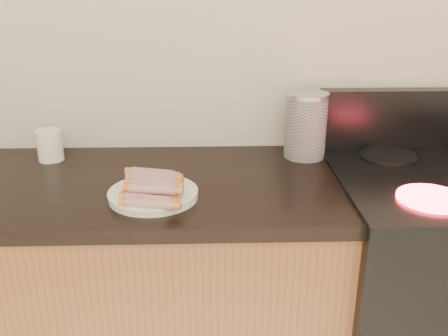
{
  "coord_description": "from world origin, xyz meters",
  "views": [
    {
      "loc": [
        0.02,
        0.32,
        1.47
      ],
      "look_at": [
        0.06,
        1.62,
        0.96
      ],
      "focal_mm": 40.0,
      "sensor_mm": 36.0,
      "label": 1
    }
  ],
  "objects_px": {
    "main_plate": "(153,195)",
    "side_plate": "(155,195)",
    "stove": "(440,302)",
    "mug": "(50,145)",
    "canister": "(306,125)"
  },
  "relations": [
    {
      "from": "main_plate",
      "to": "mug",
      "type": "height_order",
      "value": "mug"
    },
    {
      "from": "main_plate",
      "to": "side_plate",
      "type": "bearing_deg",
      "value": -8.09
    },
    {
      "from": "canister",
      "to": "mug",
      "type": "xyz_separation_m",
      "value": [
        -0.84,
        -0.01,
        -0.06
      ]
    },
    {
      "from": "side_plate",
      "to": "canister",
      "type": "distance_m",
      "value": 0.58
    },
    {
      "from": "main_plate",
      "to": "mug",
      "type": "relative_size",
      "value": 2.36
    },
    {
      "from": "stove",
      "to": "mug",
      "type": "xyz_separation_m",
      "value": [
        -1.28,
        0.2,
        0.5
      ]
    },
    {
      "from": "mug",
      "to": "side_plate",
      "type": "bearing_deg",
      "value": -40.28
    },
    {
      "from": "canister",
      "to": "mug",
      "type": "relative_size",
      "value": 2.12
    },
    {
      "from": "stove",
      "to": "main_plate",
      "type": "xyz_separation_m",
      "value": [
        -0.91,
        -0.11,
        0.45
      ]
    },
    {
      "from": "side_plate",
      "to": "stove",
      "type": "bearing_deg",
      "value": 7.09
    },
    {
      "from": "stove",
      "to": "side_plate",
      "type": "distance_m",
      "value": 1.02
    },
    {
      "from": "side_plate",
      "to": "mug",
      "type": "height_order",
      "value": "mug"
    },
    {
      "from": "canister",
      "to": "stove",
      "type": "bearing_deg",
      "value": -25.55
    },
    {
      "from": "stove",
      "to": "main_plate",
      "type": "height_order",
      "value": "main_plate"
    },
    {
      "from": "main_plate",
      "to": "side_plate",
      "type": "distance_m",
      "value": 0.0
    }
  ]
}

